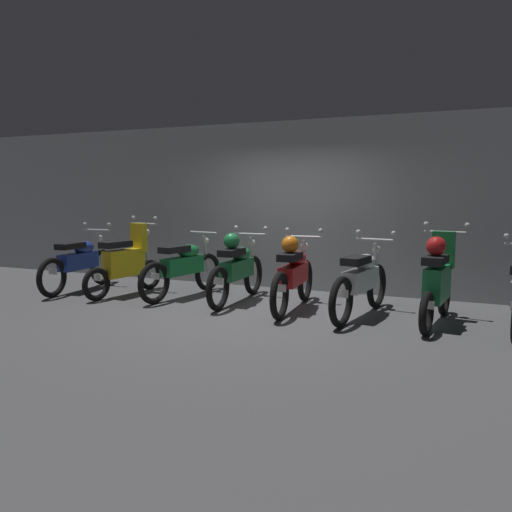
{
  "coord_description": "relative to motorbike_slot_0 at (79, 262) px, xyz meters",
  "views": [
    {
      "loc": [
        2.79,
        -6.48,
        1.66
      ],
      "look_at": [
        -0.11,
        0.38,
        0.75
      ],
      "focal_mm": 35.62,
      "sensor_mm": 36.0,
      "label": 1
    }
  ],
  "objects": [
    {
      "name": "motorbike_slot_4",
      "position": [
        3.9,
        0.02,
        0.04
      ],
      "size": [
        0.59,
        1.95,
        1.15
      ],
      "color": "black",
      "rests_on": "ground"
    },
    {
      "name": "motorbike_slot_2",
      "position": [
        1.96,
        0.21,
        -0.0
      ],
      "size": [
        0.6,
        1.93,
        1.03
      ],
      "color": "black",
      "rests_on": "ground"
    },
    {
      "name": "motorbike_slot_1",
      "position": [
        0.98,
        -0.0,
        0.04
      ],
      "size": [
        0.58,
        1.67,
        1.29
      ],
      "color": "black",
      "rests_on": "ground"
    },
    {
      "name": "motorbike_slot_6",
      "position": [
        5.85,
        -0.07,
        0.08
      ],
      "size": [
        0.59,
        1.68,
        1.29
      ],
      "color": "black",
      "rests_on": "ground"
    },
    {
      "name": "ground_plane",
      "position": [
        3.41,
        -0.34,
        -0.49
      ],
      "size": [
        80.0,
        80.0,
        0.0
      ],
      "primitive_type": "plane",
      "color": "#4C4C4F"
    },
    {
      "name": "motorbike_slot_5",
      "position": [
        4.88,
        -0.02,
        0.0
      ],
      "size": [
        0.59,
        1.94,
        1.15
      ],
      "color": "black",
      "rests_on": "ground"
    },
    {
      "name": "motorbike_slot_3",
      "position": [
        2.93,
        0.19,
        0.04
      ],
      "size": [
        0.59,
        1.95,
        1.15
      ],
      "color": "black",
      "rests_on": "ground"
    },
    {
      "name": "back_wall",
      "position": [
        3.41,
        1.69,
        0.96
      ],
      "size": [
        16.0,
        0.3,
        2.91
      ],
      "primitive_type": "cube",
      "color": "#9EA0A3",
      "rests_on": "ground"
    },
    {
      "name": "motorbike_slot_0",
      "position": [
        0.0,
        0.0,
        0.0
      ],
      "size": [
        0.59,
        1.95,
        1.15
      ],
      "color": "black",
      "rests_on": "ground"
    }
  ]
}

